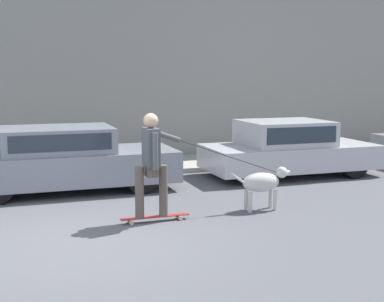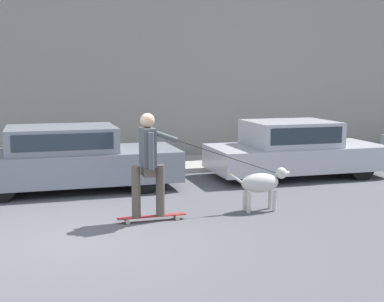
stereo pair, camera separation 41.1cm
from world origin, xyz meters
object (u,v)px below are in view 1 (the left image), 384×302
object	(u,v)px
parked_car_2	(288,150)
dog	(263,183)
parked_car_1	(65,160)
skateboarder	(152,160)

from	to	relation	value
parked_car_2	dog	xyz separation A→B (m)	(-1.96, -2.64, -0.13)
parked_car_1	parked_car_2	world-z (taller)	parked_car_1
parked_car_1	dog	bearing A→B (deg)	-41.00
parked_car_2	skateboarder	bearing A→B (deg)	-144.59
parked_car_1	parked_car_2	bearing A→B (deg)	0.02
skateboarder	parked_car_1	bearing A→B (deg)	110.59
parked_car_2	parked_car_1	bearing A→B (deg)	-179.56
parked_car_1	skateboarder	xyz separation A→B (m)	(1.06, -2.75, 0.37)
dog	skateboarder	distance (m)	2.04
dog	skateboarder	xyz separation A→B (m)	(-1.97, -0.11, 0.51)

